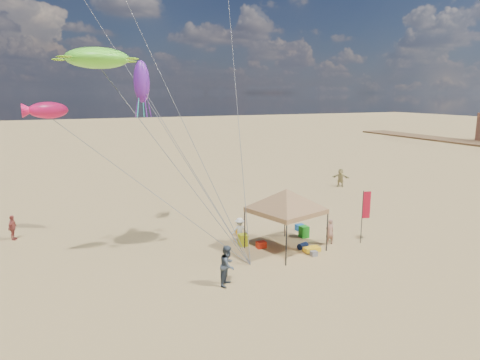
{
  "coord_description": "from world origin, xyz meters",
  "views": [
    {
      "loc": [
        -9.26,
        -18.39,
        8.73
      ],
      "look_at": [
        0.0,
        3.0,
        4.0
      ],
      "focal_mm": 32.13,
      "sensor_mm": 36.0,
      "label": 1
    }
  ],
  "objects_px": {
    "feather_flag": "(365,208)",
    "person_near_c": "(240,230)",
    "cooler_red": "(261,245)",
    "person_near_a": "(330,232)",
    "person_far_a": "(12,228)",
    "chair_green": "(304,232)",
    "beach_cart": "(312,249)",
    "canopy_tent": "(286,191)",
    "person_far_c": "(341,178)",
    "person_near_b": "(228,265)",
    "chair_yellow": "(243,240)",
    "cooler_blue": "(300,227)"
  },
  "relations": [
    {
      "from": "canopy_tent",
      "to": "person_near_a",
      "type": "height_order",
      "value": "canopy_tent"
    },
    {
      "from": "feather_flag",
      "to": "person_near_b",
      "type": "xyz_separation_m",
      "value": [
        -9.47,
        -2.04,
        -1.18
      ]
    },
    {
      "from": "person_far_a",
      "to": "person_near_b",
      "type": "bearing_deg",
      "value": -118.1
    },
    {
      "from": "chair_yellow",
      "to": "person_near_b",
      "type": "relative_size",
      "value": 0.37
    },
    {
      "from": "cooler_blue",
      "to": "beach_cart",
      "type": "height_order",
      "value": "cooler_blue"
    },
    {
      "from": "cooler_blue",
      "to": "chair_green",
      "type": "distance_m",
      "value": 1.41
    },
    {
      "from": "canopy_tent",
      "to": "chair_yellow",
      "type": "bearing_deg",
      "value": 142.16
    },
    {
      "from": "canopy_tent",
      "to": "person_near_a",
      "type": "bearing_deg",
      "value": -5.66
    },
    {
      "from": "person_far_a",
      "to": "person_far_c",
      "type": "relative_size",
      "value": 0.88
    },
    {
      "from": "canopy_tent",
      "to": "person_far_a",
      "type": "relative_size",
      "value": 4.12
    },
    {
      "from": "cooler_red",
      "to": "person_near_a",
      "type": "distance_m",
      "value": 4.13
    },
    {
      "from": "person_far_a",
      "to": "person_near_a",
      "type": "bearing_deg",
      "value": -95.22
    },
    {
      "from": "cooler_red",
      "to": "person_far_a",
      "type": "height_order",
      "value": "person_far_a"
    },
    {
      "from": "beach_cart",
      "to": "person_near_a",
      "type": "height_order",
      "value": "person_near_a"
    },
    {
      "from": "canopy_tent",
      "to": "beach_cart",
      "type": "distance_m",
      "value": 3.54
    },
    {
      "from": "cooler_red",
      "to": "person_near_c",
      "type": "relative_size",
      "value": 0.35
    },
    {
      "from": "feather_flag",
      "to": "cooler_red",
      "type": "bearing_deg",
      "value": 164.28
    },
    {
      "from": "chair_green",
      "to": "person_far_c",
      "type": "distance_m",
      "value": 15.6
    },
    {
      "from": "person_far_a",
      "to": "beach_cart",
      "type": "bearing_deg",
      "value": -99.72
    },
    {
      "from": "canopy_tent",
      "to": "person_near_c",
      "type": "height_order",
      "value": "canopy_tent"
    },
    {
      "from": "feather_flag",
      "to": "person_near_c",
      "type": "relative_size",
      "value": 2.1
    },
    {
      "from": "canopy_tent",
      "to": "chair_green",
      "type": "bearing_deg",
      "value": 33.81
    },
    {
      "from": "canopy_tent",
      "to": "person_far_a",
      "type": "distance_m",
      "value": 16.59
    },
    {
      "from": "cooler_red",
      "to": "cooler_blue",
      "type": "relative_size",
      "value": 1.0
    },
    {
      "from": "canopy_tent",
      "to": "person_near_c",
      "type": "bearing_deg",
      "value": 132.56
    },
    {
      "from": "canopy_tent",
      "to": "person_far_c",
      "type": "height_order",
      "value": "canopy_tent"
    },
    {
      "from": "canopy_tent",
      "to": "beach_cart",
      "type": "relative_size",
      "value": 7.05
    },
    {
      "from": "cooler_red",
      "to": "chair_green",
      "type": "relative_size",
      "value": 0.77
    },
    {
      "from": "chair_green",
      "to": "beach_cart",
      "type": "bearing_deg",
      "value": -112.13
    },
    {
      "from": "person_near_b",
      "to": "chair_yellow",
      "type": "bearing_deg",
      "value": 10.28
    },
    {
      "from": "cooler_blue",
      "to": "person_far_c",
      "type": "bearing_deg",
      "value": 43.38
    },
    {
      "from": "cooler_blue",
      "to": "chair_yellow",
      "type": "relative_size",
      "value": 0.77
    },
    {
      "from": "beach_cart",
      "to": "cooler_red",
      "type": "bearing_deg",
      "value": 141.72
    },
    {
      "from": "person_far_a",
      "to": "person_far_c",
      "type": "height_order",
      "value": "person_far_c"
    },
    {
      "from": "person_near_b",
      "to": "person_near_c",
      "type": "bearing_deg",
      "value": 13.17
    },
    {
      "from": "cooler_blue",
      "to": "person_near_b",
      "type": "height_order",
      "value": "person_near_b"
    },
    {
      "from": "cooler_blue",
      "to": "beach_cart",
      "type": "xyz_separation_m",
      "value": [
        -1.49,
        -3.74,
        0.01
      ]
    },
    {
      "from": "cooler_blue",
      "to": "chair_green",
      "type": "bearing_deg",
      "value": -110.82
    },
    {
      "from": "feather_flag",
      "to": "person_near_a",
      "type": "distance_m",
      "value": 2.48
    },
    {
      "from": "cooler_red",
      "to": "person_far_a",
      "type": "bearing_deg",
      "value": 151.25
    },
    {
      "from": "person_near_a",
      "to": "person_near_c",
      "type": "height_order",
      "value": "person_near_a"
    },
    {
      "from": "chair_yellow",
      "to": "person_near_b",
      "type": "xyz_separation_m",
      "value": [
        -2.75,
        -4.45,
        0.6
      ]
    },
    {
      "from": "chair_yellow",
      "to": "person_near_c",
      "type": "xyz_separation_m",
      "value": [
        0.02,
        0.58,
        0.41
      ]
    },
    {
      "from": "chair_green",
      "to": "person_near_c",
      "type": "bearing_deg",
      "value": 170.43
    },
    {
      "from": "cooler_red",
      "to": "person_near_b",
      "type": "height_order",
      "value": "person_near_b"
    },
    {
      "from": "beach_cart",
      "to": "person_near_b",
      "type": "xyz_separation_m",
      "value": [
        -5.81,
        -1.92,
        0.75
      ]
    },
    {
      "from": "chair_yellow",
      "to": "beach_cart",
      "type": "height_order",
      "value": "chair_yellow"
    },
    {
      "from": "person_near_b",
      "to": "person_far_c",
      "type": "relative_size",
      "value": 1.08
    },
    {
      "from": "person_near_b",
      "to": "person_far_a",
      "type": "xyz_separation_m",
      "value": [
        -9.61,
        10.93,
        -0.18
      ]
    },
    {
      "from": "person_near_c",
      "to": "chair_yellow",
      "type": "bearing_deg",
      "value": 99.01
    }
  ]
}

